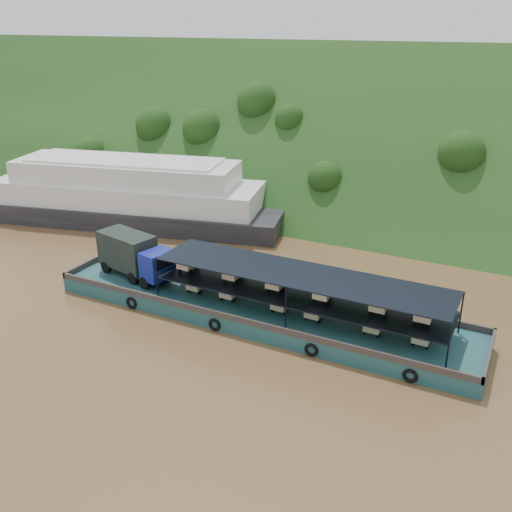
% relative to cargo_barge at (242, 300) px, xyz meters
% --- Properties ---
extents(ground, '(160.00, 160.00, 0.00)m').
position_rel_cargo_barge_xyz_m(ground, '(0.95, 1.53, -1.26)').
color(ground, brown).
rests_on(ground, ground).
extents(hillside, '(140.00, 39.60, 39.60)m').
position_rel_cargo_barge_xyz_m(hillside, '(0.95, 37.53, -1.26)').
color(hillside, '#153914').
rests_on(hillside, ground).
extents(cargo_barge, '(35.00, 7.18, 5.00)m').
position_rel_cargo_barge_xyz_m(cargo_barge, '(0.00, 0.00, 0.00)').
color(cargo_barge, '#16454D').
rests_on(cargo_barge, ground).
extents(passenger_ferry, '(38.11, 17.65, 7.49)m').
position_rel_cargo_barge_xyz_m(passenger_ferry, '(-22.96, 14.33, 1.99)').
color(passenger_ferry, black).
rests_on(passenger_ferry, ground).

